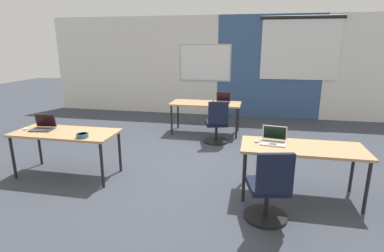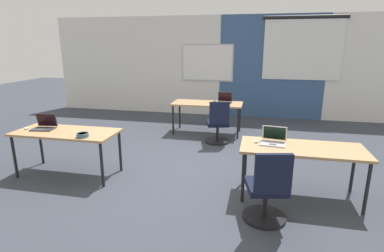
{
  "view_description": "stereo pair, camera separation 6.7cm",
  "coord_description": "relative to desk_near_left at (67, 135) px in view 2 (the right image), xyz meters",
  "views": [
    {
      "loc": [
        1.08,
        -4.63,
        2.04
      ],
      "look_at": [
        0.17,
        -0.22,
        0.82
      ],
      "focal_mm": 28.47,
      "sensor_mm": 36.0,
      "label": 1
    },
    {
      "loc": [
        1.15,
        -4.62,
        2.04
      ],
      "look_at": [
        0.17,
        -0.22,
        0.82
      ],
      "focal_mm": 28.47,
      "sensor_mm": 36.0,
      "label": 2
    }
  ],
  "objects": [
    {
      "name": "desk_near_right",
      "position": [
        3.5,
        0.0,
        0.0
      ],
      "size": [
        1.6,
        0.7,
        0.72
      ],
      "color": "tan",
      "rests_on": "ground"
    },
    {
      "name": "desk_near_left",
      "position": [
        0.0,
        0.0,
        0.0
      ],
      "size": [
        1.6,
        0.7,
        0.72
      ],
      "color": "tan",
      "rests_on": "ground"
    },
    {
      "name": "mouse_near_left_end",
      "position": [
        -0.69,
        -0.03,
        0.08
      ],
      "size": [
        0.08,
        0.11,
        0.03
      ],
      "color": "silver",
      "rests_on": "desk_near_left"
    },
    {
      "name": "laptop_near_right_inner",
      "position": [
        3.13,
        0.08,
        0.11
      ],
      "size": [
        0.37,
        0.35,
        0.23
      ],
      "rotation": [
        0.0,
        0.0,
        -0.14
      ],
      "color": "#B7B7BC",
      "rests_on": "desk_near_right"
    },
    {
      "name": "laptop_far_right",
      "position": [
        2.14,
        2.89,
        0.11
      ],
      "size": [
        0.34,
        0.28,
        0.24
      ],
      "rotation": [
        0.0,
        0.0,
        -0.03
      ],
      "color": "#333338",
      "rests_on": "desk_far_center"
    },
    {
      "name": "chair_near_right_inner",
      "position": [
        3.06,
        -0.72,
        -0.28
      ],
      "size": [
        0.52,
        0.58,
        0.92
      ],
      "rotation": [
        0.0,
        0.0,
        3.36
      ],
      "color": "black",
      "rests_on": "ground"
    },
    {
      "name": "chair_far_right",
      "position": [
        2.11,
        2.08,
        -0.28
      ],
      "size": [
        0.53,
        0.59,
        0.92
      ],
      "rotation": [
        0.0,
        0.0,
        3.39
      ],
      "color": "black",
      "rests_on": "ground"
    },
    {
      "name": "snack_bowl",
      "position": [
        0.43,
        -0.22,
        0.1
      ],
      "size": [
        0.18,
        0.18,
        0.06
      ],
      "color": "#3D6070",
      "rests_on": "desk_near_left"
    },
    {
      "name": "ground_plane",
      "position": [
        1.75,
        0.6,
        -0.66
      ],
      "size": [
        24.0,
        24.0,
        0.0
      ],
      "color": "#383D47"
    },
    {
      "name": "laptop_near_left_end",
      "position": [
        -0.42,
        0.04,
        0.11
      ],
      "size": [
        0.37,
        0.32,
        0.23
      ],
      "rotation": [
        0.0,
        0.0,
        0.15
      ],
      "color": "#333338",
      "rests_on": "desk_near_left"
    },
    {
      "name": "desk_far_center",
      "position": [
        1.75,
        2.8,
        0.0
      ],
      "size": [
        1.6,
        0.7,
        0.72
      ],
      "color": "tan",
      "rests_on": "ground"
    },
    {
      "name": "back_wall_assembly",
      "position": [
        1.8,
        4.8,
        0.75
      ],
      "size": [
        10.0,
        0.27,
        2.8
      ],
      "color": "silver",
      "rests_on": "ground"
    },
    {
      "name": "mouse_near_right_inner",
      "position": [
        2.9,
        0.07,
        0.08
      ],
      "size": [
        0.06,
        0.1,
        0.03
      ],
      "color": "silver",
      "rests_on": "desk_near_right"
    },
    {
      "name": "mouse_far_right",
      "position": [
        1.91,
        2.9,
        0.08
      ],
      "size": [
        0.08,
        0.11,
        0.03
      ],
      "color": "black",
      "rests_on": "desk_far_center"
    }
  ]
}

